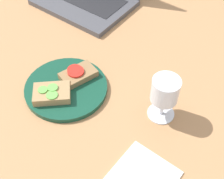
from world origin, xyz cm
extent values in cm
cube|color=#B27F51|center=(0.00, 0.00, 1.50)|extent=(140.00, 140.00, 3.00)
cylinder|color=#144733|center=(-7.81, -6.05, 3.74)|extent=(23.53, 23.53, 1.48)
cube|color=#A88456|center=(-8.32, -10.97, 5.64)|extent=(12.01, 11.79, 2.32)
cylinder|color=#6BB74C|center=(-6.97, -12.08, 6.96)|extent=(3.13, 3.13, 0.32)
cylinder|color=#6BB74C|center=(-8.57, -10.12, 7.03)|extent=(2.84, 2.84, 0.47)
cylinder|color=#6BB74C|center=(-10.21, -12.23, 6.98)|extent=(2.65, 2.65, 0.36)
cube|color=#937047|center=(-7.31, -1.13, 5.44)|extent=(8.89, 11.50, 1.93)
cylinder|color=red|center=(-8.55, -1.18, 6.72)|extent=(4.20, 4.20, 0.63)
cylinder|color=red|center=(-7.83, -1.51, 6.71)|extent=(4.77, 4.77, 0.61)
cylinder|color=white|center=(18.33, 2.66, 3.20)|extent=(7.21, 7.21, 0.40)
cylinder|color=white|center=(18.33, 2.66, 6.43)|extent=(1.01, 1.01, 6.07)
cylinder|color=white|center=(18.33, 2.66, 12.72)|extent=(7.12, 7.12, 6.50)
cylinder|color=white|center=(18.33, 2.66, 11.39)|extent=(6.55, 6.55, 3.86)
cube|color=#4C4C51|center=(-31.32, 29.71, 3.97)|extent=(33.98, 24.69, 1.93)
cube|color=white|center=(24.40, -16.12, 3.20)|extent=(14.08, 14.99, 0.40)
camera|label=1|loc=(37.90, -45.49, 70.22)|focal=50.00mm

